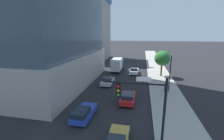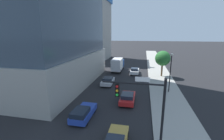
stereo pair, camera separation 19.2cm
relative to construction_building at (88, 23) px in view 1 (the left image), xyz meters
name	(u,v)px [view 1 (the left image)]	position (x,y,z in m)	size (l,w,h in m)	color
sidewalk	(163,87)	(24.22, -28.49, -13.06)	(5.06, 120.00, 0.15)	#9E9B93
construction_building	(88,23)	(0.00, 0.00, 0.00)	(15.12, 15.10, 30.54)	#9E9B93
traffic_light_pole	(144,101)	(20.53, -44.58, -8.77)	(4.86, 0.48, 6.16)	black
street_lamp	(170,67)	(24.72, -30.69, -8.89)	(0.44, 0.44, 6.33)	black
street_tree	(162,58)	(24.56, -20.89, -9.00)	(3.30, 3.30, 5.66)	brown
car_blue	(83,113)	(14.01, -41.07, -12.40)	(1.89, 4.21, 1.48)	#233D9E
car_red	(128,98)	(18.49, -35.78, -12.42)	(1.94, 4.21, 1.41)	red
car_silver	(108,81)	(14.01, -28.84, -12.41)	(1.92, 4.16, 1.40)	#B7B7BC
car_white	(134,71)	(18.49, -19.76, -12.38)	(1.90, 4.39, 1.51)	silver
box_truck	(117,64)	(14.01, -17.75, -11.32)	(2.33, 7.13, 3.31)	#1E4799
pedestrian_purple_shirt	(165,87)	(24.15, -30.88, -12.15)	(0.34, 0.34, 1.64)	black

